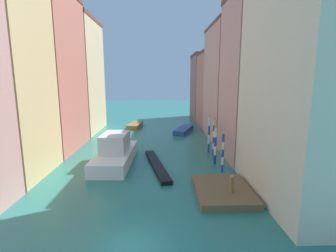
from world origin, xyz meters
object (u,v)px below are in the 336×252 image
mooring_pole_1 (215,145)px  vaporetto_white (115,152)px  waterfront_dock (223,191)px  motorboat_1 (184,130)px  mooring_pole_3 (209,134)px  mooring_pole_2 (214,136)px  mooring_pole_0 (223,152)px  motorboat_0 (135,125)px  person_on_dock (232,184)px  gondola_black (157,165)px

mooring_pole_1 → vaporetto_white: (-11.00, 0.68, -0.98)m
vaporetto_white → waterfront_dock: bearing=-38.7°
motorboat_1 → mooring_pole_3: bearing=-80.8°
mooring_pole_2 → motorboat_1: (-2.38, 13.84, -2.00)m
mooring_pole_0 → motorboat_0: (-11.18, 24.50, -1.69)m
motorboat_0 → mooring_pole_3: bearing=-57.4°
motorboat_0 → waterfront_dock: bearing=-71.2°
mooring_pole_0 → mooring_pole_1: (-0.25, 2.43, 0.09)m
person_on_dock → mooring_pole_0: mooring_pole_0 is taller
mooring_pole_0 → mooring_pole_1: size_ratio=0.96×
waterfront_dock → motorboat_1: bearing=92.2°
person_on_dock → motorboat_0: size_ratio=0.23×
waterfront_dock → mooring_pole_2: bearing=82.4°
mooring_pole_1 → mooring_pole_3: (0.20, 4.64, 0.24)m
mooring_pole_3 → vaporetto_white: 11.93m
waterfront_dock → motorboat_1: size_ratio=0.83×
mooring_pole_0 → mooring_pole_3: bearing=90.4°
waterfront_dock → mooring_pole_2: size_ratio=1.25×
motorboat_1 → mooring_pole_2: bearing=-80.3°
motorboat_0 → mooring_pole_2: bearing=-58.4°
gondola_black → mooring_pole_0: bearing=-14.4°
mooring_pole_2 → motorboat_0: bearing=121.6°
person_on_dock → mooring_pole_3: bearing=87.0°
person_on_dock → motorboat_0: (-10.46, 30.37, -0.78)m
mooring_pole_3 → vaporetto_white: bearing=-160.5°
mooring_pole_3 → gondola_black: size_ratio=0.47×
mooring_pole_0 → waterfront_dock: bearing=-103.1°
mooring_pole_1 → mooring_pole_2: (0.54, 3.41, 0.21)m
person_on_dock → gondola_black: person_on_dock is taller
waterfront_dock → vaporetto_white: bearing=141.3°
person_on_dock → motorboat_0: bearing=109.0°
waterfront_dock → mooring_pole_0: (1.15, 4.96, 1.84)m
vaporetto_white → person_on_dock: bearing=-40.5°
person_on_dock → gondola_black: 9.67m
waterfront_dock → mooring_pole_0: mooring_pole_0 is taller
mooring_pole_2 → mooring_pole_0: bearing=-92.8°
mooring_pole_0 → mooring_pole_1: 2.44m
mooring_pole_2 → gondola_black: (-6.94, -4.13, -2.21)m
vaporetto_white → gondola_black: (4.60, -1.40, -1.02)m
mooring_pole_0 → motorboat_1: (-2.09, 19.68, -1.70)m
motorboat_0 → person_on_dock: bearing=-71.0°
vaporetto_white → gondola_black: size_ratio=1.00×
waterfront_dock → mooring_pole_2: (1.44, 10.80, 2.14)m
mooring_pole_2 → motorboat_1: mooring_pole_2 is taller
mooring_pole_0 → motorboat_0: size_ratio=0.68×
mooring_pole_1 → gondola_black: (-6.40, -0.71, -2.00)m
motorboat_0 → motorboat_1: (9.10, -4.82, -0.01)m
person_on_dock → gondola_black: (-5.92, 7.58, -1.00)m
mooring_pole_1 → gondola_black: 6.74m
mooring_pole_0 → mooring_pole_3: mooring_pole_3 is taller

